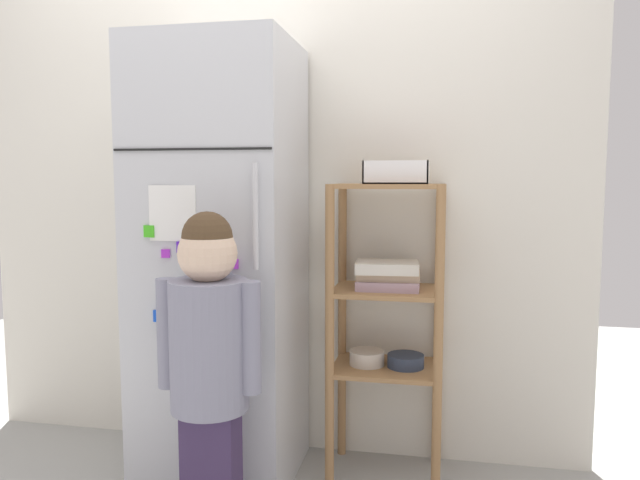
{
  "coord_description": "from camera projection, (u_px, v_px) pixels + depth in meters",
  "views": [
    {
      "loc": [
        0.74,
        -2.28,
        1.23
      ],
      "look_at": [
        0.29,
        0.02,
        0.99
      ],
      "focal_mm": 33.78,
      "sensor_mm": 36.0,
      "label": 1
    }
  ],
  "objects": [
    {
      "name": "fruit_bin",
      "position": [
        400.0,
        174.0,
        2.37
      ],
      "size": [
        0.25,
        0.19,
        0.09
      ],
      "color": "white",
      "rests_on": "pantry_shelf_unit"
    },
    {
      "name": "pantry_shelf_unit",
      "position": [
        387.0,
        304.0,
        2.43
      ],
      "size": [
        0.45,
        0.34,
        1.21
      ],
      "color": "#9E7247",
      "rests_on": "ground"
    },
    {
      "name": "child_standing",
      "position": [
        209.0,
        344.0,
        2.0
      ],
      "size": [
        0.36,
        0.27,
        1.12
      ],
      "color": "#3C2C50",
      "rests_on": "ground"
    },
    {
      "name": "ground_plane",
      "position": [
        252.0,
        476.0,
        2.49
      ],
      "size": [
        6.0,
        6.0,
        0.0
      ],
      "primitive_type": "plane",
      "color": "#999993"
    },
    {
      "name": "kitchen_wall_back",
      "position": [
        271.0,
        200.0,
        2.69
      ],
      "size": [
        2.78,
        0.03,
        2.26
      ],
      "primitive_type": "cube",
      "color": "silver",
      "rests_on": "ground"
    },
    {
      "name": "refrigerator",
      "position": [
        221.0,
        264.0,
        2.44
      ],
      "size": [
        0.61,
        0.59,
        1.76
      ],
      "color": "silver",
      "rests_on": "ground"
    }
  ]
}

